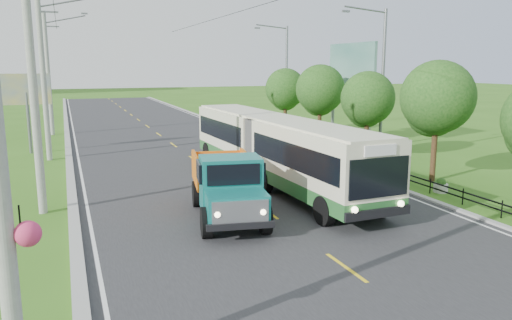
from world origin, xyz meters
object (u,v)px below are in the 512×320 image
planter_far (292,139)px  billboard_right (351,71)px  planter_mid (348,157)px  pole_mid (44,76)px  tree_third (436,101)px  tree_fourth (367,101)px  tree_back (285,91)px  billboard_left (26,94)px  pole_near (34,82)px  streetlight_mid (380,79)px  tree_fifth (320,92)px  bus (275,145)px  planter_near (441,186)px  pole_far (49,73)px  streetlight_far (285,75)px  dump_truck (227,181)px

planter_far → billboard_right: 6.58m
planter_mid → pole_mid: bearing=157.5°
tree_third → tree_fourth: (-0.00, 6.00, -0.40)m
tree_back → billboard_left: size_ratio=1.06×
pole_near → pole_mid: 12.00m
pole_near → streetlight_mid: 19.56m
tree_fifth → bus: 12.50m
tree_fourth → streetlight_mid: size_ratio=0.60×
pole_mid → tree_third: (18.12, -12.86, -1.11)m
planter_near → planter_mid: 8.00m
planter_near → bus: (-6.37, 4.43, 1.63)m
pole_near → tree_third: (18.12, -0.86, -1.11)m
tree_fifth → planter_far: tree_fifth is taller
pole_far → tree_fourth: bearing=-46.1°
planter_near → streetlight_mid: bearing=75.7°
tree_fourth → planter_near: tree_fourth is taller
streetlight_mid → planter_mid: bearing=-180.0°
tree_fifth → streetlight_mid: (0.79, -6.14, 1.05)m
tree_fifth → streetlight_mid: 6.28m
pole_far → streetlight_mid: pole_far is taller
streetlight_far → billboard_left: (-20.14, -4.00, -1.04)m
pole_far → tree_third: 30.78m
dump_truck → tree_back: bearing=70.1°
tree_fifth → pole_near: bearing=-148.4°
billboard_right → bus: bearing=-136.5°
streetlight_mid → billboard_right: streetlight_mid is taller
bus → streetlight_far: bearing=62.2°
streetlight_far → planter_mid: bearing=-98.3°
planter_near → billboard_left: billboard_left is taller
pole_near → bus: 11.05m
tree_third → billboard_left: tree_third is taller
pole_mid → billboard_right: bearing=-2.8°
tree_fifth → tree_back: tree_fifth is taller
pole_near → pole_far: size_ratio=1.00×
pole_far → planter_near: (16.86, -27.00, -4.81)m
pole_far → streetlight_mid: 26.80m
pole_near → streetlight_far: pole_near is taller
tree_fourth → planter_near: (-1.26, -8.14, -3.30)m
pole_mid → planter_near: size_ratio=14.93×
tree_back → streetlight_mid: (0.79, -12.14, 1.25)m
pole_near → planter_far: pole_near is taller
tree_fourth → tree_back: bearing=90.0°
tree_fifth → tree_back: (-0.00, 6.00, -0.20)m
tree_third → streetlight_far: streetlight_far is taller
planter_far → pole_near: bearing=-142.4°
tree_back → streetlight_far: size_ratio=0.61×
bus → tree_third: bearing=-18.9°
tree_third → tree_back: 18.00m
pole_mid → tree_third: size_ratio=1.67×
pole_near → planter_near: 17.79m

